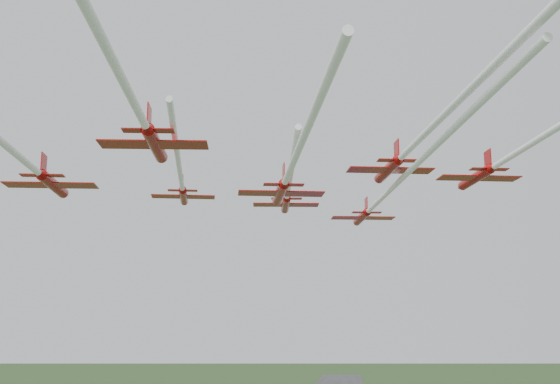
# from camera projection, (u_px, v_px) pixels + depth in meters

# --- Properties ---
(jet_lead) EXTENTS (9.77, 44.71, 2.83)m
(jet_lead) POSITION_uv_depth(u_px,v_px,m) (288.00, 192.00, 93.20)
(jet_lead) COLOR #A20708
(jet_row2_left) EXTENTS (12.26, 43.39, 2.45)m
(jet_row2_left) POSITION_uv_depth(u_px,v_px,m) (181.00, 180.00, 82.26)
(jet_row2_left) COLOR #A20708
(jet_row2_right) EXTENTS (13.09, 60.74, 2.41)m
(jet_row2_right) POSITION_uv_depth(u_px,v_px,m) (388.00, 192.00, 74.48)
(jet_row2_right) COLOR #A20708
(jet_row3_left) EXTENTS (15.11, 65.63, 2.97)m
(jet_row3_left) POSITION_uv_depth(u_px,v_px,m) (5.00, 144.00, 60.79)
(jet_row3_left) COLOR #A20708
(jet_row3_mid) EXTENTS (13.12, 49.45, 2.91)m
(jet_row3_mid) POSITION_uv_depth(u_px,v_px,m) (289.00, 172.00, 69.68)
(jet_row3_mid) COLOR #A20708
(jet_row3_right) EXTENTS (16.36, 67.72, 2.68)m
(jet_row3_right) POSITION_uv_depth(u_px,v_px,m) (554.00, 130.00, 59.93)
(jet_row3_right) COLOR #A20708
(jet_row4_left) EXTENTS (13.15, 62.50, 2.95)m
(jet_row4_left) POSITION_uv_depth(u_px,v_px,m) (126.00, 86.00, 49.29)
(jet_row4_left) COLOR #A20708
(jet_row4_right) EXTENTS (15.71, 65.99, 2.48)m
(jet_row4_right) POSITION_uv_depth(u_px,v_px,m) (449.00, 110.00, 50.43)
(jet_row4_right) COLOR #A20708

